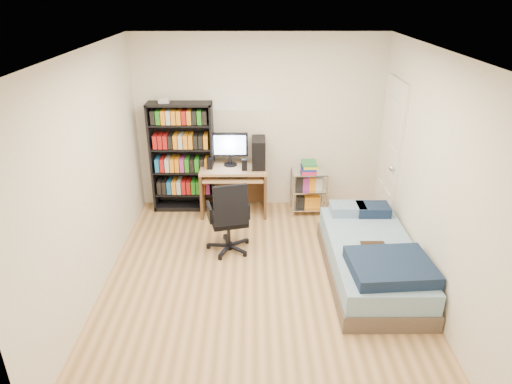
{
  "coord_description": "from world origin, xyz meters",
  "views": [
    {
      "loc": [
        -0.07,
        -4.31,
        3.06
      ],
      "look_at": [
        -0.05,
        0.4,
        0.91
      ],
      "focal_mm": 32.0,
      "sensor_mm": 36.0,
      "label": 1
    }
  ],
  "objects_px": {
    "office_chair": "(229,229)",
    "bed": "(372,259)",
    "media_shelf": "(182,156)",
    "computer_desk": "(240,171)"
  },
  "relations": [
    {
      "from": "office_chair",
      "to": "bed",
      "type": "bearing_deg",
      "value": -33.71
    },
    {
      "from": "bed",
      "to": "media_shelf",
      "type": "bearing_deg",
      "value": 142.52
    },
    {
      "from": "media_shelf",
      "to": "computer_desk",
      "type": "relative_size",
      "value": 1.41
    },
    {
      "from": "computer_desk",
      "to": "bed",
      "type": "relative_size",
      "value": 0.62
    },
    {
      "from": "media_shelf",
      "to": "office_chair",
      "type": "bearing_deg",
      "value": -59.55
    },
    {
      "from": "computer_desk",
      "to": "office_chair",
      "type": "distance_m",
      "value": 1.17
    },
    {
      "from": "media_shelf",
      "to": "bed",
      "type": "distance_m",
      "value": 3.02
    },
    {
      "from": "media_shelf",
      "to": "computer_desk",
      "type": "bearing_deg",
      "value": -6.96
    },
    {
      "from": "media_shelf",
      "to": "bed",
      "type": "xyz_separation_m",
      "value": [
        2.35,
        -1.8,
        -0.58
      ]
    },
    {
      "from": "office_chair",
      "to": "bed",
      "type": "relative_size",
      "value": 0.5
    }
  ]
}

